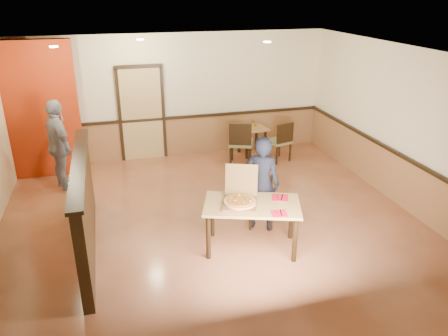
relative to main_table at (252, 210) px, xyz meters
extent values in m
plane|color=#C6744D|center=(-0.38, 0.81, -0.64)|extent=(7.00, 7.00, 0.00)
plane|color=black|center=(-0.38, 0.81, 2.16)|extent=(7.00, 7.00, 0.00)
plane|color=#F5E8C0|center=(-0.38, 4.31, 0.76)|extent=(7.00, 0.00, 7.00)
plane|color=#F5E8C0|center=(3.12, 0.81, 0.76)|extent=(0.00, 7.00, 7.00)
cube|color=#96663C|center=(-0.38, 4.28, -0.19)|extent=(7.00, 0.04, 0.90)
cube|color=black|center=(-0.38, 4.26, 0.28)|extent=(7.00, 0.06, 0.06)
cube|color=#96663C|center=(3.09, 0.81, -0.19)|extent=(0.04, 7.00, 0.90)
cube|color=black|center=(3.07, 0.81, 0.28)|extent=(0.06, 7.00, 0.06)
cube|color=tan|center=(-1.18, 4.27, 0.41)|extent=(0.90, 0.06, 2.10)
cube|color=black|center=(-2.38, 0.61, 0.06)|extent=(0.14, 3.00, 1.40)
cube|color=black|center=(-2.38, 0.61, 0.78)|extent=(0.20, 3.10, 0.05)
cube|color=#9F280B|center=(-3.28, 3.81, 0.76)|extent=(1.60, 0.20, 2.78)
cylinder|color=beige|center=(-2.68, 2.61, 2.14)|extent=(0.14, 0.14, 0.02)
cylinder|color=beige|center=(-1.18, 3.31, 2.14)|extent=(0.14, 0.14, 0.02)
cylinder|color=beige|center=(1.02, 2.31, 2.14)|extent=(0.14, 0.14, 0.02)
cube|color=tan|center=(0.00, 0.00, 0.09)|extent=(1.59, 1.22, 0.04)
cylinder|color=black|center=(-0.69, -0.10, -0.29)|extent=(0.07, 0.07, 0.71)
cylinder|color=black|center=(-0.49, 0.51, -0.29)|extent=(0.07, 0.07, 0.71)
cylinder|color=black|center=(0.49, -0.51, -0.29)|extent=(0.07, 0.07, 0.71)
cylinder|color=black|center=(0.69, 0.10, -0.29)|extent=(0.07, 0.07, 0.71)
cube|color=olive|center=(0.37, 0.62, -0.24)|extent=(0.51, 0.51, 0.05)
cube|color=black|center=(0.42, 0.80, -0.01)|extent=(0.38, 0.15, 0.39)
cylinder|color=black|center=(0.16, 0.50, -0.47)|extent=(0.04, 0.04, 0.36)
cylinder|color=black|center=(0.26, 0.83, -0.47)|extent=(0.04, 0.04, 0.36)
cylinder|color=black|center=(0.48, 0.41, -0.47)|extent=(0.04, 0.04, 0.36)
cylinder|color=black|center=(0.58, 0.73, -0.47)|extent=(0.04, 0.04, 0.36)
cube|color=olive|center=(0.86, 3.31, -0.14)|extent=(0.66, 0.66, 0.07)
cube|color=black|center=(0.78, 3.09, 0.14)|extent=(0.47, 0.22, 0.48)
cylinder|color=black|center=(1.13, 3.42, -0.43)|extent=(0.05, 0.05, 0.44)
cylinder|color=black|center=(0.98, 3.03, -0.43)|extent=(0.05, 0.05, 0.44)
cylinder|color=black|center=(0.74, 3.58, -0.43)|extent=(0.05, 0.05, 0.44)
cylinder|color=black|center=(0.59, 3.19, -0.43)|extent=(0.05, 0.05, 0.44)
cube|color=olive|center=(1.76, 3.31, -0.18)|extent=(0.58, 0.58, 0.06)
cube|color=black|center=(1.82, 3.10, 0.07)|extent=(0.44, 0.16, 0.44)
cylinder|color=black|center=(1.89, 3.54, -0.44)|extent=(0.04, 0.04, 0.40)
cylinder|color=black|center=(2.00, 3.18, -0.44)|extent=(0.04, 0.04, 0.40)
cylinder|color=black|center=(1.53, 3.43, -0.44)|extent=(0.04, 0.04, 0.40)
cylinder|color=black|center=(1.63, 3.07, -0.44)|extent=(0.04, 0.04, 0.40)
cube|color=tan|center=(1.31, 3.86, 0.00)|extent=(0.68, 0.68, 0.04)
cylinder|color=black|center=(1.11, 3.60, -0.33)|extent=(0.07, 0.07, 0.63)
cylinder|color=black|center=(1.06, 4.06, -0.33)|extent=(0.07, 0.07, 0.63)
cylinder|color=black|center=(1.57, 3.65, -0.33)|extent=(0.07, 0.07, 0.63)
cylinder|color=black|center=(1.52, 4.11, -0.33)|extent=(0.07, 0.07, 0.63)
imported|color=black|center=(0.34, 0.54, 0.15)|extent=(0.70, 0.63, 1.59)
imported|color=gray|center=(-2.88, 3.04, 0.25)|extent=(0.82, 1.13, 1.78)
cube|color=brown|center=(-0.19, 0.01, 0.13)|extent=(0.63, 0.63, 0.04)
cube|color=brown|center=(-0.08, 0.28, 0.38)|extent=(0.49, 0.26, 0.48)
cylinder|color=#F9A05A|center=(-0.19, 0.01, 0.16)|extent=(0.56, 0.56, 0.03)
cube|color=red|center=(0.27, -0.39, 0.11)|extent=(0.25, 0.25, 0.00)
cylinder|color=silver|center=(0.24, -0.39, 0.12)|extent=(0.04, 0.19, 0.01)
cube|color=silver|center=(0.30, -0.39, 0.12)|extent=(0.05, 0.20, 0.00)
cube|color=red|center=(0.47, 0.07, 0.11)|extent=(0.32, 0.32, 0.01)
cylinder|color=silver|center=(0.44, 0.07, 0.12)|extent=(0.08, 0.20, 0.01)
cube|color=silver|center=(0.50, 0.07, 0.12)|extent=(0.10, 0.21, 0.00)
cylinder|color=brown|center=(1.39, 3.88, 0.09)|extent=(0.06, 0.06, 0.14)
camera|label=1|loc=(-1.91, -5.42, 3.07)|focal=35.00mm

